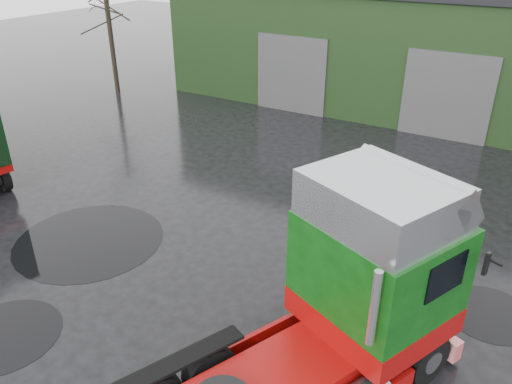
% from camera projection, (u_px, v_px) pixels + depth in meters
% --- Properties ---
extents(ground, '(100.00, 100.00, 0.00)m').
position_uv_depth(ground, '(251.00, 278.00, 14.00)').
color(ground, black).
extents(warehouse, '(32.40, 12.40, 6.30)m').
position_uv_depth(warehouse, '(475.00, 48.00, 26.91)').
color(warehouse, black).
rests_on(warehouse, ground).
extents(hero_tractor, '(5.80, 8.01, 4.58)m').
position_uv_depth(hero_tractor, '(301.00, 312.00, 9.32)').
color(hero_tractor, '#0B3F0D').
rests_on(hero_tractor, ground).
extents(tree_left, '(4.40, 4.40, 8.50)m').
position_uv_depth(tree_left, '(109.00, 19.00, 28.97)').
color(tree_left, black).
rests_on(tree_left, ground).
extents(puddle_0, '(2.66, 2.66, 0.01)m').
position_uv_depth(puddle_0, '(5.00, 335.00, 11.98)').
color(puddle_0, black).
rests_on(puddle_0, ground).
extents(puddle_1, '(2.28, 2.28, 0.01)m').
position_uv_depth(puddle_1, '(490.00, 313.00, 12.68)').
color(puddle_1, black).
rests_on(puddle_1, ground).
extents(puddle_2, '(4.61, 4.61, 0.01)m').
position_uv_depth(puddle_2, '(90.00, 240.00, 15.74)').
color(puddle_2, black).
rests_on(puddle_2, ground).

